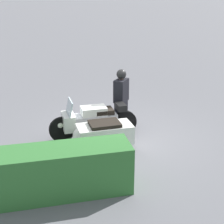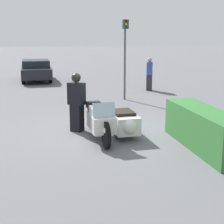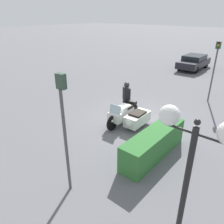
# 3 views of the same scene
# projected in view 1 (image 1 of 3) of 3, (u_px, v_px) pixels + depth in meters

# --- Properties ---
(ground_plane) EXTENTS (160.00, 160.00, 0.00)m
(ground_plane) POSITION_uv_depth(u_px,v_px,m) (122.00, 137.00, 9.78)
(ground_plane) COLOR slate
(police_motorcycle) EXTENTS (2.51, 1.39, 1.18)m
(police_motorcycle) POSITION_uv_depth(u_px,v_px,m) (96.00, 127.00, 9.19)
(police_motorcycle) COLOR black
(police_motorcycle) RESTS_ON ground
(officer_rider) EXTENTS (0.54, 0.57, 1.80)m
(officer_rider) POSITION_uv_depth(u_px,v_px,m) (121.00, 98.00, 10.06)
(officer_rider) COLOR black
(officer_rider) RESTS_ON ground
(hedge_bush_curbside) EXTENTS (3.36, 0.84, 1.03)m
(hedge_bush_curbside) POSITION_uv_depth(u_px,v_px,m) (49.00, 173.00, 6.93)
(hedge_bush_curbside) COLOR #337033
(hedge_bush_curbside) RESTS_ON ground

